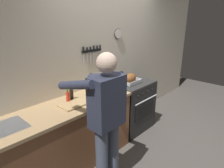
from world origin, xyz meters
TOP-DOWN VIEW (x-y plane):
  - ground_plane at (0.00, 0.00)m, footprint 8.00×8.00m
  - wall_back at (0.00, 1.35)m, footprint 6.00×0.13m
  - counter_block at (-1.21, 0.99)m, footprint 2.03×0.65m
  - stove at (0.22, 0.99)m, footprint 0.76×0.67m
  - person_cook at (-1.06, 0.34)m, footprint 0.51×0.63m
  - roasting_pan at (0.16, 0.96)m, footprint 0.35×0.26m
  - cutting_board at (-1.04, 0.94)m, footprint 0.36×0.24m
  - bottle_olive_oil at (-0.61, 1.08)m, footprint 0.06×0.06m
  - bottle_hot_sauce at (-1.05, 1.06)m, footprint 0.05×0.05m
  - bottle_soy_sauce at (-0.96, 1.10)m, footprint 0.05×0.05m

SIDE VIEW (x-z plane):
  - ground_plane at x=0.00m, z-range 0.00..0.00m
  - stove at x=0.22m, z-range 0.00..0.90m
  - counter_block at x=-1.21m, z-range 0.01..0.91m
  - cutting_board at x=-1.04m, z-range 0.90..0.92m
  - person_cook at x=-1.06m, z-range 0.12..1.78m
  - bottle_hot_sauce at x=-1.05m, z-range 0.88..1.07m
  - roasting_pan at x=0.16m, z-range 0.89..1.06m
  - bottle_soy_sauce at x=-0.96m, z-range 0.88..1.08m
  - bottle_olive_oil at x=-0.61m, z-range 0.88..1.18m
  - wall_back at x=0.00m, z-range 0.00..2.60m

